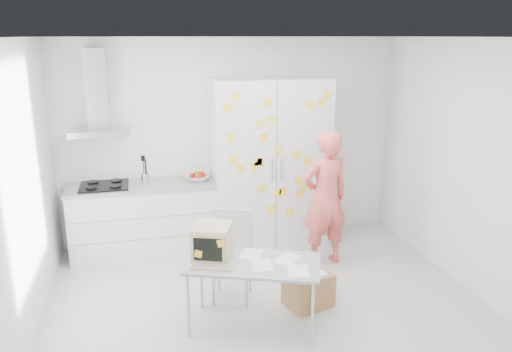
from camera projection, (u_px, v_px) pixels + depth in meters
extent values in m
cube|color=silver|center=(268.00, 308.00, 5.16)|extent=(4.50, 4.00, 0.02)
cube|color=white|center=(231.00, 141.00, 6.67)|extent=(4.50, 0.02, 2.70)
cube|color=white|center=(17.00, 200.00, 4.30)|extent=(0.02, 4.00, 2.70)
cube|color=white|center=(474.00, 169.00, 5.29)|extent=(0.02, 4.00, 2.70)
cube|color=white|center=(270.00, 37.00, 4.43)|extent=(4.50, 4.00, 0.02)
cube|color=white|center=(144.00, 220.00, 6.37)|extent=(1.80, 0.60, 0.88)
cube|color=gray|center=(144.00, 218.00, 6.05)|extent=(1.76, 0.01, 0.01)
cube|color=gray|center=(145.00, 239.00, 6.12)|extent=(1.76, 0.01, 0.01)
cube|color=#9E9E99|center=(142.00, 186.00, 6.24)|extent=(1.84, 0.63, 0.04)
cube|color=black|center=(104.00, 186.00, 6.14)|extent=(0.58, 0.50, 0.03)
cylinder|color=black|center=(91.00, 187.00, 5.99)|extent=(0.14, 0.14, 0.02)
cylinder|color=black|center=(116.00, 186.00, 6.05)|extent=(0.14, 0.14, 0.02)
cylinder|color=black|center=(93.00, 182.00, 6.21)|extent=(0.14, 0.14, 0.02)
cylinder|color=black|center=(116.00, 180.00, 6.27)|extent=(0.14, 0.14, 0.02)
cylinder|color=silver|center=(145.00, 179.00, 6.23)|extent=(0.10, 0.10, 0.14)
cylinder|color=black|center=(144.00, 171.00, 6.21)|extent=(0.01, 0.01, 0.30)
cylinder|color=black|center=(146.00, 171.00, 6.20)|extent=(0.01, 0.01, 0.30)
cylinder|color=black|center=(145.00, 170.00, 6.22)|extent=(0.01, 0.01, 0.30)
cube|color=black|center=(143.00, 158.00, 6.17)|extent=(0.05, 0.01, 0.07)
imported|color=white|center=(197.00, 178.00, 6.38)|extent=(0.31, 0.31, 0.08)
sphere|color=#B2140F|center=(192.00, 176.00, 6.38)|extent=(0.08, 0.08, 0.08)
sphere|color=#B2140F|center=(200.00, 177.00, 6.33)|extent=(0.08, 0.08, 0.08)
sphere|color=#B2140F|center=(202.00, 175.00, 6.43)|extent=(0.08, 0.08, 0.08)
cylinder|color=yellow|center=(196.00, 172.00, 6.38)|extent=(0.09, 0.17, 0.10)
cylinder|color=yellow|center=(197.00, 172.00, 6.38)|extent=(0.04, 0.17, 0.10)
cylinder|color=yellow|center=(199.00, 172.00, 6.39)|extent=(0.08, 0.17, 0.10)
cube|color=silver|center=(100.00, 131.00, 6.00)|extent=(0.70, 0.48, 0.07)
cube|color=silver|center=(97.00, 89.00, 5.98)|extent=(0.26, 0.24, 0.95)
cube|color=silver|center=(270.00, 163.00, 6.53)|extent=(1.50, 0.65, 2.20)
cube|color=slate|center=(276.00, 170.00, 6.22)|extent=(0.01, 0.01, 2.16)
cube|color=silver|center=(272.00, 170.00, 6.20)|extent=(0.02, 0.02, 0.30)
cube|color=silver|center=(281.00, 170.00, 6.22)|extent=(0.02, 0.02, 0.30)
cube|color=yellow|center=(310.00, 104.00, 6.09)|extent=(0.10, 0.00, 0.10)
cube|color=yellow|center=(321.00, 102.00, 6.12)|extent=(0.12, 0.00, 0.12)
cube|color=yellow|center=(327.00, 170.00, 6.38)|extent=(0.12, 0.00, 0.12)
cube|color=yellow|center=(258.00, 162.00, 6.14)|extent=(0.10, 0.00, 0.10)
cube|color=yellow|center=(278.00, 150.00, 6.15)|extent=(0.12, 0.00, 0.12)
cube|color=yellow|center=(305.00, 186.00, 6.37)|extent=(0.12, 0.00, 0.12)
cube|color=yellow|center=(261.00, 188.00, 6.24)|extent=(0.10, 0.00, 0.10)
cube|color=yellow|center=(267.00, 102.00, 5.96)|extent=(0.12, 0.00, 0.12)
cube|color=yellow|center=(283.00, 191.00, 6.32)|extent=(0.12, 0.00, 0.12)
cube|color=yellow|center=(308.00, 161.00, 6.28)|extent=(0.12, 0.00, 0.12)
cube|color=yellow|center=(298.00, 180.00, 6.33)|extent=(0.10, 0.00, 0.10)
cube|color=yellow|center=(260.00, 124.00, 6.01)|extent=(0.12, 0.00, 0.12)
cube|color=yellow|center=(240.00, 168.00, 6.10)|extent=(0.10, 0.00, 0.10)
cube|color=yellow|center=(233.00, 160.00, 6.05)|extent=(0.10, 0.00, 0.10)
cube|color=yellow|center=(227.00, 108.00, 5.87)|extent=(0.11, 0.00, 0.11)
cube|color=yellow|center=(271.00, 209.00, 6.34)|extent=(0.10, 0.00, 0.10)
cube|color=yellow|center=(261.00, 161.00, 6.14)|extent=(0.11, 0.00, 0.11)
cube|color=yellow|center=(316.00, 205.00, 6.47)|extent=(0.11, 0.00, 0.11)
cube|color=yellow|center=(328.00, 94.00, 6.11)|extent=(0.10, 0.00, 0.10)
cube|color=yellow|center=(264.00, 137.00, 6.07)|extent=(0.10, 0.00, 0.10)
cube|color=yellow|center=(254.00, 166.00, 6.14)|extent=(0.11, 0.00, 0.11)
cube|color=yellow|center=(289.00, 212.00, 6.42)|extent=(0.10, 0.00, 0.10)
cube|color=yellow|center=(235.00, 96.00, 5.85)|extent=(0.10, 0.00, 0.10)
cube|color=yellow|center=(230.00, 137.00, 5.97)|extent=(0.12, 0.00, 0.12)
cube|color=yellow|center=(299.00, 193.00, 6.38)|extent=(0.11, 0.00, 0.11)
cube|color=yellow|center=(271.00, 119.00, 6.03)|extent=(0.11, 0.00, 0.11)
cube|color=yellow|center=(297.00, 154.00, 6.23)|extent=(0.11, 0.00, 0.11)
cube|color=yellow|center=(278.00, 193.00, 6.31)|extent=(0.11, 0.00, 0.11)
imported|color=#E95E5A|center=(325.00, 199.00, 5.96)|extent=(0.66, 0.49, 1.67)
cube|color=#9DA3A7|center=(253.00, 264.00, 4.66)|extent=(1.38, 1.02, 0.03)
cylinder|color=#B1B2B7|center=(188.00, 306.00, 4.58)|extent=(0.04, 0.04, 0.64)
cylinder|color=#B1B2B7|center=(313.00, 315.00, 4.43)|extent=(0.04, 0.04, 0.64)
cylinder|color=#B1B2B7|center=(201.00, 280.00, 5.07)|extent=(0.04, 0.04, 0.64)
cylinder|color=#B1B2B7|center=(314.00, 287.00, 4.93)|extent=(0.04, 0.04, 0.64)
cube|color=#C6B393|center=(212.00, 241.00, 4.73)|extent=(0.44, 0.45, 0.32)
cube|color=#C6B393|center=(208.00, 249.00, 4.55)|extent=(0.31, 0.13, 0.28)
cube|color=black|center=(208.00, 250.00, 4.54)|extent=(0.25, 0.10, 0.22)
cube|color=yellow|center=(198.00, 254.00, 4.56)|extent=(0.08, 0.03, 0.08)
cube|color=yellow|center=(221.00, 243.00, 4.50)|extent=(0.08, 0.03, 0.08)
cube|color=#C6B393|center=(212.00, 267.00, 4.54)|extent=(0.41, 0.26, 0.02)
cube|color=gray|center=(212.00, 265.00, 4.54)|extent=(0.37, 0.22, 0.01)
cube|color=white|center=(262.00, 265.00, 4.60)|extent=(0.21, 0.28, 0.00)
cube|color=white|center=(287.00, 259.00, 4.72)|extent=(0.31, 0.32, 0.00)
cube|color=white|center=(298.00, 271.00, 4.47)|extent=(0.25, 0.30, 0.00)
cube|color=white|center=(251.00, 254.00, 4.83)|extent=(0.29, 0.32, 0.00)
cube|color=#AFAEAD|center=(232.00, 259.00, 5.22)|extent=(0.54, 0.54, 0.04)
cube|color=#AFAEAD|center=(234.00, 230.00, 5.34)|extent=(0.39, 0.16, 0.46)
cylinder|color=#AAACAF|center=(213.00, 287.00, 5.14)|extent=(0.04, 0.04, 0.43)
cylinder|color=#AAACAF|center=(246.00, 288.00, 5.11)|extent=(0.04, 0.04, 0.43)
cylinder|color=#AAACAF|center=(219.00, 272.00, 5.47)|extent=(0.04, 0.04, 0.43)
cylinder|color=#AAACAF|center=(250.00, 273.00, 5.44)|extent=(0.04, 0.04, 0.43)
cube|color=#A77948|center=(308.00, 289.00, 5.17)|extent=(0.53, 0.47, 0.36)
cube|color=white|center=(311.00, 272.00, 5.11)|extent=(0.31, 0.35, 0.03)
cube|color=white|center=(305.00, 270.00, 5.13)|extent=(0.19, 0.27, 0.00)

